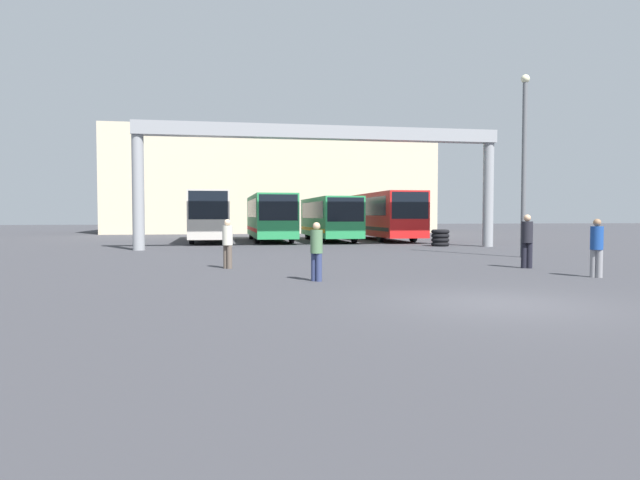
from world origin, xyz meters
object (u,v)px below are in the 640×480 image
(bus_slot_0, at_px, (210,214))
(tire_stack, at_px, (440,238))
(bus_slot_2, at_px, (329,216))
(bus_slot_3, at_px, (383,213))
(pedestrian_near_left, at_px, (228,242))
(bus_slot_1, at_px, (270,215))
(lamp_post, at_px, (524,158))
(pedestrian_near_right, at_px, (316,250))
(pedestrian_mid_left, at_px, (597,246))
(pedestrian_far_center, at_px, (527,240))

(bus_slot_0, distance_m, tire_stack, 15.65)
(bus_slot_2, height_order, bus_slot_3, bus_slot_3)
(pedestrian_near_left, bearing_deg, bus_slot_1, -54.55)
(bus_slot_2, xyz_separation_m, lamp_post, (5.17, -16.31, 2.50))
(pedestrian_near_right, bearing_deg, bus_slot_0, 142.81)
(bus_slot_1, bearing_deg, bus_slot_2, -7.72)
(pedestrian_mid_left, bearing_deg, bus_slot_1, -23.09)
(pedestrian_near_left, bearing_deg, pedestrian_far_center, -144.87)
(lamp_post, bearing_deg, bus_slot_3, 93.67)
(pedestrian_near_left, relative_size, pedestrian_near_right, 1.03)
(bus_slot_0, height_order, bus_slot_2, bus_slot_0)
(bus_slot_2, height_order, pedestrian_near_right, bus_slot_2)
(bus_slot_0, relative_size, pedestrian_far_center, 6.44)
(bus_slot_3, height_order, pedestrian_near_left, bus_slot_3)
(bus_slot_1, relative_size, pedestrian_near_left, 6.78)
(pedestrian_near_right, xyz_separation_m, lamp_post, (10.17, 7.11, 3.36))
(bus_slot_1, bearing_deg, pedestrian_near_left, -99.27)
(bus_slot_0, height_order, bus_slot_3, bus_slot_3)
(bus_slot_3, bearing_deg, lamp_post, -86.33)
(bus_slot_1, distance_m, bus_slot_2, 4.11)
(pedestrian_near_left, xyz_separation_m, lamp_post, (12.48, 2.96, 3.33))
(pedestrian_far_center, bearing_deg, tire_stack, -72.82)
(bus_slot_3, relative_size, pedestrian_mid_left, 6.96)
(pedestrian_near_right, relative_size, tire_stack, 1.54)
(bus_slot_0, bearing_deg, bus_slot_1, -3.25)
(bus_slot_2, distance_m, pedestrian_far_center, 21.13)
(bus_slot_0, height_order, pedestrian_near_left, bus_slot_0)
(bus_slot_0, height_order, pedestrian_mid_left, bus_slot_0)
(bus_slot_0, bearing_deg, bus_slot_3, 0.19)
(bus_slot_3, height_order, tire_stack, bus_slot_3)
(bus_slot_1, bearing_deg, bus_slot_3, 1.92)
(tire_stack, xyz_separation_m, lamp_post, (0.14, -8.78, 3.73))
(bus_slot_2, bearing_deg, bus_slot_3, 11.45)
(tire_stack, bearing_deg, pedestrian_near_right, -122.27)
(bus_slot_3, distance_m, pedestrian_near_left, 23.12)
(bus_slot_2, relative_size, lamp_post, 1.32)
(pedestrian_near_right, height_order, tire_stack, pedestrian_near_right)
(bus_slot_2, bearing_deg, lamp_post, -72.41)
(tire_stack, bearing_deg, pedestrian_far_center, -100.06)
(bus_slot_0, xyz_separation_m, bus_slot_2, (8.14, -0.78, -0.19))
(bus_slot_1, distance_m, pedestrian_mid_left, 25.53)
(bus_slot_1, bearing_deg, lamp_post, -61.27)
(pedestrian_near_right, height_order, pedestrian_mid_left, pedestrian_mid_left)
(bus_slot_2, distance_m, pedestrian_near_right, 23.96)
(bus_slot_0, bearing_deg, pedestrian_far_center, -63.59)
(pedestrian_mid_left, bearing_deg, bus_slot_2, -32.03)
(pedestrian_far_center, relative_size, tire_stack, 1.75)
(bus_slot_3, bearing_deg, pedestrian_mid_left, -92.25)
(bus_slot_1, relative_size, pedestrian_mid_left, 6.64)
(bus_slot_0, relative_size, bus_slot_3, 0.99)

